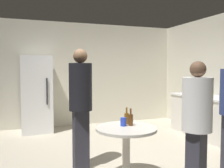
{
  "coord_description": "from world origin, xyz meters",
  "views": [
    {
      "loc": [
        -1.49,
        -3.89,
        1.49
      ],
      "look_at": [
        -0.06,
        0.09,
        1.24
      ],
      "focal_mm": 39.83,
      "sensor_mm": 36.0,
      "label": 1
    }
  ],
  "objects_px": {
    "wine_bottle_on_counter": "(200,90)",
    "beer_bottle_brown": "(131,119)",
    "foreground_table": "(126,135)",
    "beer_bottle_amber": "(127,118)",
    "plastic_cup_blue": "(123,122)",
    "person_in_white_shirt": "(197,119)",
    "refrigerator": "(37,94)",
    "beer_bottle_on_counter": "(211,93)",
    "person_in_black_shirt": "(81,99)",
    "kettle": "(224,95)"
  },
  "relations": [
    {
      "from": "wine_bottle_on_counter",
      "to": "beer_bottle_brown",
      "type": "height_order",
      "value": "wine_bottle_on_counter"
    },
    {
      "from": "foreground_table",
      "to": "beer_bottle_amber",
      "type": "distance_m",
      "value": 0.27
    },
    {
      "from": "beer_bottle_amber",
      "to": "plastic_cup_blue",
      "type": "xyz_separation_m",
      "value": [
        -0.09,
        -0.1,
        -0.03
      ]
    },
    {
      "from": "person_in_white_shirt",
      "to": "beer_bottle_amber",
      "type": "bearing_deg",
      "value": 6.63
    },
    {
      "from": "foreground_table",
      "to": "person_in_white_shirt",
      "type": "relative_size",
      "value": 0.51
    },
    {
      "from": "beer_bottle_amber",
      "to": "beer_bottle_brown",
      "type": "bearing_deg",
      "value": -83.19
    },
    {
      "from": "refrigerator",
      "to": "beer_bottle_on_counter",
      "type": "distance_m",
      "value": 3.92
    },
    {
      "from": "beer_bottle_on_counter",
      "to": "foreground_table",
      "type": "height_order",
      "value": "beer_bottle_on_counter"
    },
    {
      "from": "beer_bottle_on_counter",
      "to": "beer_bottle_amber",
      "type": "height_order",
      "value": "beer_bottle_on_counter"
    },
    {
      "from": "beer_bottle_on_counter",
      "to": "foreground_table",
      "type": "xyz_separation_m",
      "value": [
        -2.47,
        -1.24,
        -0.35
      ]
    },
    {
      "from": "beer_bottle_amber",
      "to": "refrigerator",
      "type": "bearing_deg",
      "value": 109.21
    },
    {
      "from": "wine_bottle_on_counter",
      "to": "beer_bottle_on_counter",
      "type": "xyz_separation_m",
      "value": [
        -0.12,
        -0.49,
        -0.03
      ]
    },
    {
      "from": "wine_bottle_on_counter",
      "to": "plastic_cup_blue",
      "type": "relative_size",
      "value": 2.82
    },
    {
      "from": "wine_bottle_on_counter",
      "to": "person_in_black_shirt",
      "type": "distance_m",
      "value": 3.23
    },
    {
      "from": "refrigerator",
      "to": "kettle",
      "type": "bearing_deg",
      "value": -33.32
    },
    {
      "from": "kettle",
      "to": "beer_bottle_brown",
      "type": "height_order",
      "value": "kettle"
    },
    {
      "from": "beer_bottle_amber",
      "to": "foreground_table",
      "type": "bearing_deg",
      "value": -114.15
    },
    {
      "from": "foreground_table",
      "to": "plastic_cup_blue",
      "type": "relative_size",
      "value": 7.27
    },
    {
      "from": "beer_bottle_on_counter",
      "to": "beer_bottle_amber",
      "type": "bearing_deg",
      "value": -155.93
    },
    {
      "from": "plastic_cup_blue",
      "to": "beer_bottle_on_counter",
      "type": "bearing_deg",
      "value": 25.15
    },
    {
      "from": "foreground_table",
      "to": "wine_bottle_on_counter",
      "type": "bearing_deg",
      "value": 33.92
    },
    {
      "from": "refrigerator",
      "to": "beer_bottle_amber",
      "type": "bearing_deg",
      "value": -70.79
    },
    {
      "from": "beer_bottle_brown",
      "to": "beer_bottle_on_counter",
      "type": "bearing_deg",
      "value": 26.32
    },
    {
      "from": "kettle",
      "to": "beer_bottle_on_counter",
      "type": "bearing_deg",
      "value": 91.07
    },
    {
      "from": "kettle",
      "to": "beer_bottle_amber",
      "type": "bearing_deg",
      "value": -163.27
    },
    {
      "from": "plastic_cup_blue",
      "to": "wine_bottle_on_counter",
      "type": "bearing_deg",
      "value": 32.58
    },
    {
      "from": "beer_bottle_on_counter",
      "to": "person_in_white_shirt",
      "type": "distance_m",
      "value": 2.62
    },
    {
      "from": "kettle",
      "to": "beer_bottle_on_counter",
      "type": "height_order",
      "value": "beer_bottle_on_counter"
    },
    {
      "from": "beer_bottle_on_counter",
      "to": "plastic_cup_blue",
      "type": "bearing_deg",
      "value": -154.85
    },
    {
      "from": "wine_bottle_on_counter",
      "to": "person_in_black_shirt",
      "type": "xyz_separation_m",
      "value": [
        -3.04,
        -1.09,
        0.03
      ]
    },
    {
      "from": "kettle",
      "to": "beer_bottle_brown",
      "type": "xyz_separation_m",
      "value": [
        -2.38,
        -0.83,
        -0.15
      ]
    },
    {
      "from": "person_in_white_shirt",
      "to": "kettle",
      "type": "bearing_deg",
      "value": -78.8
    },
    {
      "from": "beer_bottle_on_counter",
      "to": "plastic_cup_blue",
      "type": "distance_m",
      "value": 2.74
    },
    {
      "from": "refrigerator",
      "to": "beer_bottle_on_counter",
      "type": "height_order",
      "value": "refrigerator"
    },
    {
      "from": "kettle",
      "to": "person_in_black_shirt",
      "type": "bearing_deg",
      "value": -175.23
    },
    {
      "from": "kettle",
      "to": "beer_bottle_amber",
      "type": "xyz_separation_m",
      "value": [
        -2.39,
        -0.72,
        -0.15
      ]
    },
    {
      "from": "wine_bottle_on_counter",
      "to": "beer_bottle_on_counter",
      "type": "height_order",
      "value": "wine_bottle_on_counter"
    },
    {
      "from": "beer_bottle_brown",
      "to": "person_in_black_shirt",
      "type": "relative_size",
      "value": 0.13
    },
    {
      "from": "beer_bottle_amber",
      "to": "plastic_cup_blue",
      "type": "height_order",
      "value": "beer_bottle_amber"
    },
    {
      "from": "refrigerator",
      "to": "person_in_white_shirt",
      "type": "bearing_deg",
      "value": -67.23
    },
    {
      "from": "foreground_table",
      "to": "beer_bottle_on_counter",
      "type": "bearing_deg",
      "value": 26.75
    },
    {
      "from": "person_in_black_shirt",
      "to": "beer_bottle_brown",
      "type": "bearing_deg",
      "value": 40.38
    },
    {
      "from": "refrigerator",
      "to": "plastic_cup_blue",
      "type": "bearing_deg",
      "value": -72.81
    },
    {
      "from": "beer_bottle_on_counter",
      "to": "person_in_black_shirt",
      "type": "xyz_separation_m",
      "value": [
        -2.92,
        -0.59,
        0.07
      ]
    },
    {
      "from": "wine_bottle_on_counter",
      "to": "beer_bottle_brown",
      "type": "bearing_deg",
      "value": -146.19
    },
    {
      "from": "refrigerator",
      "to": "beer_bottle_brown",
      "type": "xyz_separation_m",
      "value": [
        1.05,
        -3.08,
        -0.08
      ]
    },
    {
      "from": "refrigerator",
      "to": "person_in_white_shirt",
      "type": "relative_size",
      "value": 1.14
    },
    {
      "from": "beer_bottle_brown",
      "to": "person_in_black_shirt",
      "type": "bearing_deg",
      "value": 133.32
    },
    {
      "from": "refrigerator",
      "to": "foreground_table",
      "type": "height_order",
      "value": "refrigerator"
    },
    {
      "from": "beer_bottle_brown",
      "to": "person_in_black_shirt",
      "type": "xyz_separation_m",
      "value": [
        -0.55,
        0.58,
        0.23
      ]
    }
  ]
}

